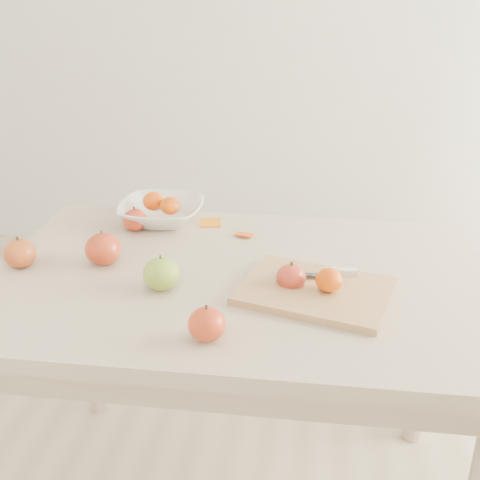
# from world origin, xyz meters

# --- Properties ---
(table) EXTENTS (1.20, 0.80, 0.75)m
(table) POSITION_xyz_m (0.00, 0.00, 0.65)
(table) COLOR #C7B396
(table) RESTS_ON ground
(cutting_board) EXTENTS (0.38, 0.32, 0.02)m
(cutting_board) POSITION_xyz_m (0.19, -0.08, 0.76)
(cutting_board) COLOR tan
(cutting_board) RESTS_ON table
(board_tangerine) EXTENTS (0.06, 0.06, 0.05)m
(board_tangerine) POSITION_xyz_m (0.22, -0.09, 0.80)
(board_tangerine) COLOR #DB5907
(board_tangerine) RESTS_ON cutting_board
(fruit_bowl) EXTENTS (0.24, 0.24, 0.06)m
(fruit_bowl) POSITION_xyz_m (-0.27, 0.31, 0.78)
(fruit_bowl) COLOR white
(fruit_bowl) RESTS_ON table
(bowl_tangerine_near) EXTENTS (0.06, 0.06, 0.06)m
(bowl_tangerine_near) POSITION_xyz_m (-0.29, 0.32, 0.81)
(bowl_tangerine_near) COLOR #E44D08
(bowl_tangerine_near) RESTS_ON fruit_bowl
(bowl_tangerine_far) EXTENTS (0.06, 0.06, 0.05)m
(bowl_tangerine_far) POSITION_xyz_m (-0.24, 0.29, 0.81)
(bowl_tangerine_far) COLOR #D53D07
(bowl_tangerine_far) RESTS_ON fruit_bowl
(orange_peel_a) EXTENTS (0.07, 0.06, 0.01)m
(orange_peel_a) POSITION_xyz_m (-0.12, 0.30, 0.75)
(orange_peel_a) COLOR orange
(orange_peel_a) RESTS_ON table
(orange_peel_b) EXTENTS (0.05, 0.04, 0.01)m
(orange_peel_b) POSITION_xyz_m (-0.01, 0.23, 0.75)
(orange_peel_b) COLOR #CD4A0E
(orange_peel_b) RESTS_ON table
(paring_knife) EXTENTS (0.17, 0.05, 0.01)m
(paring_knife) POSITION_xyz_m (0.24, -0.00, 0.78)
(paring_knife) COLOR white
(paring_knife) RESTS_ON cutting_board
(apple_green) EXTENTS (0.09, 0.09, 0.08)m
(apple_green) POSITION_xyz_m (-0.16, -0.09, 0.79)
(apple_green) COLOR #5D8516
(apple_green) RESTS_ON table
(apple_red_b) EXTENTS (0.09, 0.09, 0.08)m
(apple_red_b) POSITION_xyz_m (-0.34, 0.02, 0.79)
(apple_red_b) COLOR maroon
(apple_red_b) RESTS_ON table
(apple_red_a) EXTENTS (0.07, 0.07, 0.06)m
(apple_red_a) POSITION_xyz_m (-0.32, 0.23, 0.78)
(apple_red_a) COLOR maroon
(apple_red_a) RESTS_ON table
(apple_red_e) EXTENTS (0.07, 0.07, 0.06)m
(apple_red_e) POSITION_xyz_m (0.13, -0.06, 0.78)
(apple_red_e) COLOR maroon
(apple_red_e) RESTS_ON table
(apple_red_c) EXTENTS (0.08, 0.08, 0.07)m
(apple_red_c) POSITION_xyz_m (-0.02, -0.28, 0.78)
(apple_red_c) COLOR maroon
(apple_red_c) RESTS_ON table
(apple_red_d) EXTENTS (0.08, 0.08, 0.07)m
(apple_red_d) POSITION_xyz_m (-0.54, -0.03, 0.79)
(apple_red_d) COLOR maroon
(apple_red_d) RESTS_ON table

